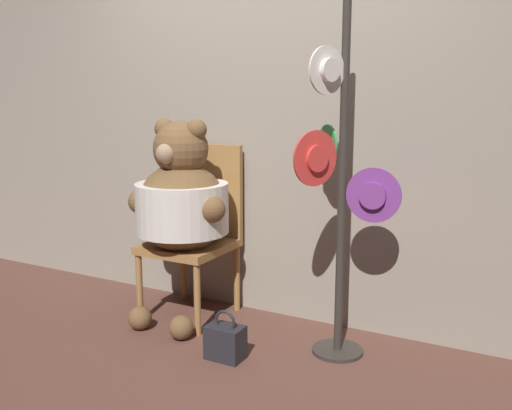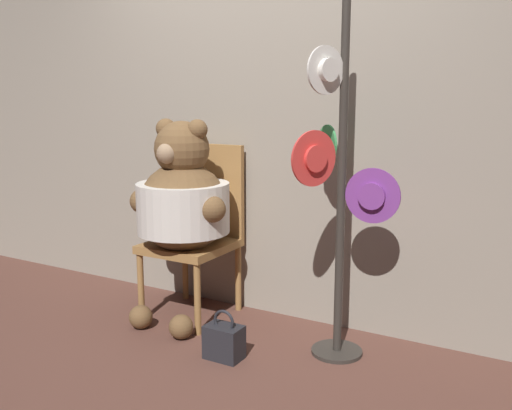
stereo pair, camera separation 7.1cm
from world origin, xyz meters
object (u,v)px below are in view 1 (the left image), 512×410
object	(u,v)px
chair	(197,227)
hat_display_rack	(340,187)
teddy_bear	(181,202)
handbag_on_ground	(225,341)

from	to	relation	value
chair	hat_display_rack	size ratio (longest dim) A/B	0.57
teddy_bear	hat_display_rack	size ratio (longest dim) A/B	0.66
chair	teddy_bear	size ratio (longest dim) A/B	0.86
handbag_on_ground	teddy_bear	bearing A→B (deg)	146.77
teddy_bear	handbag_on_ground	size ratio (longest dim) A/B	4.59
chair	teddy_bear	xyz separation A→B (m)	(0.01, -0.18, 0.19)
teddy_bear	hat_display_rack	xyz separation A→B (m)	(1.01, -0.00, 0.17)
chair	handbag_on_ground	bearing A→B (deg)	-44.68
handbag_on_ground	hat_display_rack	bearing A→B (deg)	33.40
hat_display_rack	handbag_on_ground	xyz separation A→B (m)	(-0.50, -0.33, -0.83)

